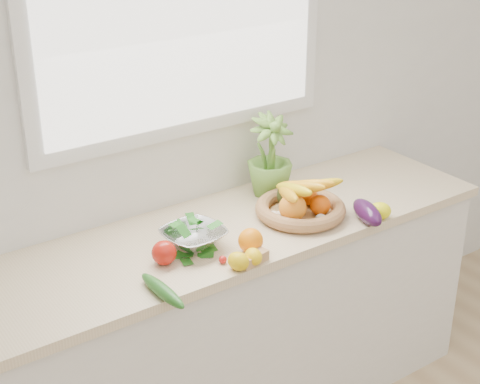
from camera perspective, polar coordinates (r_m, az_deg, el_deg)
back_wall at (r=2.92m, az=-4.45°, el=7.30°), size 4.50×0.02×2.70m
counter_cabinet at (r=3.10m, az=-0.99°, el=-10.54°), size 2.20×0.58×0.86m
countertop at (r=2.86m, az=-1.05°, el=-3.19°), size 2.24×0.62×0.04m
orange_loose at (r=2.67m, az=0.83°, el=-3.78°), size 0.11×0.11×0.09m
lemon_a at (r=2.57m, az=-0.12°, el=-5.40°), size 0.09×0.10×0.07m
lemon_b at (r=2.60m, az=1.05°, el=-5.03°), size 0.07×0.09×0.06m
lemon_c at (r=2.97m, az=10.81°, el=-1.44°), size 0.11×0.11×0.07m
apple at (r=2.61m, az=-5.91°, el=-4.71°), size 0.12×0.12×0.09m
ginger at (r=2.61m, az=1.02°, el=-5.18°), size 0.13×0.07×0.04m
garlic_a at (r=2.89m, az=2.61°, el=-1.93°), size 0.06×0.06×0.05m
garlic_b at (r=2.90m, az=3.10°, el=-1.89°), size 0.05×0.05×0.04m
garlic_c at (r=2.90m, az=6.28°, el=-2.08°), size 0.06×0.06×0.04m
eggplant at (r=2.93m, az=9.84°, el=-1.57°), size 0.13×0.22×0.08m
cucumber at (r=2.44m, az=-6.05°, el=-7.62°), size 0.06×0.26×0.05m
radish at (r=2.62m, az=-1.34°, el=-5.27°), size 0.03×0.03×0.03m
potted_herb at (r=3.08m, az=2.33°, el=2.86°), size 0.20×0.20×0.35m
fruit_basket at (r=2.94m, az=4.68°, el=-0.94°), size 0.45×0.45×0.19m
colander_with_spinach at (r=2.70m, az=-3.63°, el=-3.18°), size 0.25×0.25×0.12m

